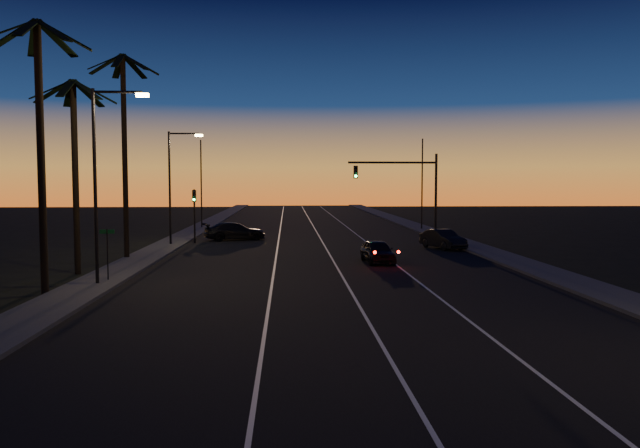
{
  "coord_description": "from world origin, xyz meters",
  "views": [
    {
      "loc": [
        -2.26,
        -8.86,
        4.83
      ],
      "look_at": [
        -0.71,
        20.69,
        2.8
      ],
      "focal_mm": 35.0,
      "sensor_mm": 36.0,
      "label": 1
    }
  ],
  "objects": [
    {
      "name": "sidewalk_left",
      "position": [
        -11.2,
        30.0,
        0.08
      ],
      "size": [
        2.4,
        170.0,
        0.16
      ],
      "primitive_type": "cube",
      "color": "#393936",
      "rests_on": "ground"
    },
    {
      "name": "right_car",
      "position": [
        8.82,
        34.92,
        0.7
      ],
      "size": [
        2.73,
        4.41,
        1.37
      ],
      "color": "black",
      "rests_on": "road"
    },
    {
      "name": "cross_car",
      "position": [
        -6.59,
        42.32,
        0.74
      ],
      "size": [
        5.4,
        3.41,
        1.46
      ],
      "color": "black",
      "rests_on": "road"
    },
    {
      "name": "far_pole_right",
      "position": [
        11.0,
        52.0,
        4.5
      ],
      "size": [
        0.14,
        0.14,
        9.0
      ],
      "primitive_type": "cylinder",
      "color": "black",
      "rests_on": "ground"
    },
    {
      "name": "palm_near",
      "position": [
        -12.6,
        18.0,
        7.07
      ],
      "size": [
        4.25,
        4.16,
        11.53
      ],
      "color": "black",
      "rests_on": "ground"
    },
    {
      "name": "lane_stripe_left",
      "position": [
        -3.0,
        30.0,
        0.02
      ],
      "size": [
        0.12,
        160.0,
        0.01
      ],
      "primitive_type": "cube",
      "color": "silver",
      "rests_on": "road"
    },
    {
      "name": "sidewalk_right",
      "position": [
        11.2,
        30.0,
        0.08
      ],
      "size": [
        2.4,
        170.0,
        0.16
      ],
      "primitive_type": "cube",
      "color": "#393936",
      "rests_on": "ground"
    },
    {
      "name": "palm_mid",
      "position": [
        -13.2,
        24.0,
        6.25
      ],
      "size": [
        4.25,
        4.16,
        10.03
      ],
      "color": "black",
      "rests_on": "ground"
    },
    {
      "name": "signal_post",
      "position": [
        -9.5,
        39.98,
        2.89
      ],
      "size": [
        0.28,
        0.37,
        4.2
      ],
      "color": "black",
      "rests_on": "ground"
    },
    {
      "name": "street_sign",
      "position": [
        -10.8,
        21.0,
        1.66
      ],
      "size": [
        0.7,
        0.06,
        2.6
      ],
      "color": "black",
      "rests_on": "ground"
    },
    {
      "name": "streetlight_left_far",
      "position": [
        -10.69,
        38.0,
        5.06
      ],
      "size": [
        2.55,
        0.26,
        8.5
      ],
      "color": "black",
      "rests_on": "ground"
    },
    {
      "name": "lane_stripe_mid",
      "position": [
        0.5,
        30.0,
        0.02
      ],
      "size": [
        0.12,
        160.0,
        0.01
      ],
      "primitive_type": "cube",
      "color": "silver",
      "rests_on": "road"
    },
    {
      "name": "lead_car",
      "position": [
        3.07,
        27.65,
        0.68
      ],
      "size": [
        1.86,
        4.5,
        1.34
      ],
      "color": "black",
      "rests_on": "road"
    },
    {
      "name": "signal_mast",
      "position": [
        7.14,
        39.99,
        4.78
      ],
      "size": [
        7.1,
        0.41,
        7.0
      ],
      "color": "black",
      "rests_on": "ground"
    },
    {
      "name": "palm_far",
      "position": [
        -12.2,
        30.0,
        7.61
      ],
      "size": [
        4.25,
        4.16,
        12.53
      ],
      "color": "black",
      "rests_on": "ground"
    },
    {
      "name": "lane_stripe_right",
      "position": [
        4.0,
        30.0,
        0.02
      ],
      "size": [
        0.12,
        160.0,
        0.01
      ],
      "primitive_type": "cube",
      "color": "silver",
      "rests_on": "road"
    },
    {
      "name": "streetlight_left_near",
      "position": [
        -10.7,
        20.0,
        5.32
      ],
      "size": [
        2.55,
        0.26,
        9.0
      ],
      "color": "black",
      "rests_on": "ground"
    },
    {
      "name": "road",
      "position": [
        0.0,
        30.0,
        0.01
      ],
      "size": [
        20.0,
        170.0,
        0.01
      ],
      "primitive_type": "cube",
      "color": "black",
      "rests_on": "ground"
    },
    {
      "name": "far_pole_left",
      "position": [
        -11.0,
        55.0,
        4.5
      ],
      "size": [
        0.14,
        0.14,
        9.0
      ],
      "primitive_type": "cylinder",
      "color": "black",
      "rests_on": "ground"
    }
  ]
}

